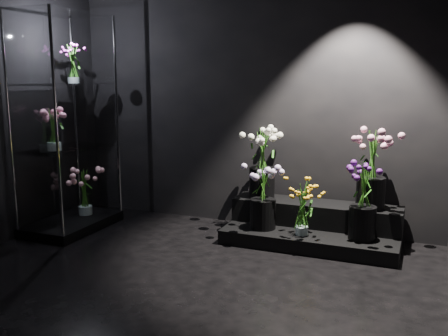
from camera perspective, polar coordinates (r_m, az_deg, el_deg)
The scene contains 12 objects.
floor at distance 3.83m, azimuth -7.39°, elevation -14.36°, with size 4.00×4.00×0.00m, color black.
wall_back at distance 5.30m, azimuth 3.08°, elevation 8.34°, with size 4.00×4.00×0.00m, color black.
display_riser at distance 4.99m, azimuth 10.15°, elevation -6.54°, with size 1.65×0.73×0.37m.
display_case at distance 5.37m, azimuth -17.52°, elevation 4.79°, with size 0.61×1.01×2.22m.
bouquet_orange_bells at distance 4.68m, azimuth 8.96°, elevation -4.41°, with size 0.33×0.33×0.52m.
bouquet_lilac at distance 4.82m, azimuth 4.49°, elevation -2.85°, with size 0.38×0.38×0.62m.
bouquet_purple at distance 4.65m, azimuth 15.64°, elevation -3.42°, with size 0.33×0.33×0.70m.
bouquet_cream_roses at distance 5.08m, azimuth 4.40°, elevation 1.09°, with size 0.41×0.41×0.71m.
bouquet_pink_roses at distance 4.85m, azimuth 16.56°, elevation 0.33°, with size 0.45×0.45×0.74m.
bouquet_case_pink at distance 5.23m, azimuth -18.93°, elevation 4.36°, with size 0.35×0.35×0.43m.
bouquet_case_magenta at distance 5.49m, azimuth -16.90°, elevation 11.31°, with size 0.23×0.23×0.39m.
bouquet_case_base_pink at distance 5.63m, azimuth -15.65°, elevation -2.55°, with size 0.39×0.39×0.49m.
Camera 1 is at (1.75, -3.00, 1.61)m, focal length 40.00 mm.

